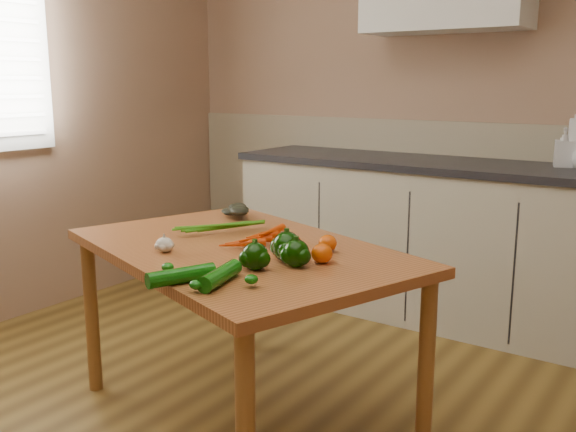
# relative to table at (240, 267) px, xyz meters

# --- Properties ---
(room) EXTENTS (4.04, 5.04, 2.64)m
(room) POSITION_rel_table_xyz_m (0.21, -0.45, 0.61)
(room) COLOR brown
(room) RESTS_ON ground
(counter_run) EXTENTS (2.84, 0.64, 1.14)m
(counter_run) POSITION_rel_table_xyz_m (0.42, 1.56, -0.18)
(counter_run) COLOR #B1AB93
(counter_run) RESTS_ON ground
(table) EXTENTS (1.55, 1.25, 0.72)m
(table) POSITION_rel_table_xyz_m (0.00, 0.00, 0.00)
(table) COLOR #A55C30
(table) RESTS_ON ground
(soap_bottle_b) EXTENTS (0.11, 0.11, 0.20)m
(soap_bottle_b) POSITION_rel_table_xyz_m (0.78, 1.67, 0.36)
(soap_bottle_b) COLOR silver
(soap_bottle_b) RESTS_ON counter_run
(carrot_bunch) EXTENTS (0.30, 0.26, 0.07)m
(carrot_bunch) POSITION_rel_table_xyz_m (-0.03, 0.08, 0.11)
(carrot_bunch) COLOR #D03B04
(carrot_bunch) RESTS_ON table
(leafy_greens) EXTENTS (0.19, 0.17, 0.10)m
(leafy_greens) POSITION_rel_table_xyz_m (-0.34, 0.39, 0.13)
(leafy_greens) COLOR black
(leafy_greens) RESTS_ON table
(garlic_bulb) EXTENTS (0.06, 0.06, 0.05)m
(garlic_bulb) POSITION_rel_table_xyz_m (-0.17, -0.22, 0.11)
(garlic_bulb) COLOR beige
(garlic_bulb) RESTS_ON table
(pepper_a) EXTENTS (0.10, 0.10, 0.10)m
(pepper_a) POSITION_rel_table_xyz_m (0.26, -0.06, 0.13)
(pepper_a) COLOR black
(pepper_a) RESTS_ON table
(pepper_b) EXTENTS (0.09, 0.09, 0.09)m
(pepper_b) POSITION_rel_table_xyz_m (0.33, -0.10, 0.13)
(pepper_b) COLOR black
(pepper_b) RESTS_ON table
(pepper_c) EXTENTS (0.09, 0.09, 0.09)m
(pepper_c) POSITION_rel_table_xyz_m (0.24, -0.21, 0.13)
(pepper_c) COLOR black
(pepper_c) RESTS_ON table
(tomato_a) EXTENTS (0.06, 0.06, 0.06)m
(tomato_a) POSITION_rel_table_xyz_m (0.20, 0.07, 0.11)
(tomato_a) COLOR #991002
(tomato_a) RESTS_ON table
(tomato_b) EXTENTS (0.07, 0.07, 0.06)m
(tomato_b) POSITION_rel_table_xyz_m (0.31, 0.12, 0.11)
(tomato_b) COLOR #D34705
(tomato_b) RESTS_ON table
(tomato_c) EXTENTS (0.07, 0.07, 0.07)m
(tomato_c) POSITION_rel_table_xyz_m (0.38, -0.02, 0.11)
(tomato_c) COLOR #D34705
(tomato_c) RESTS_ON table
(zucchini_a) EXTENTS (0.10, 0.22, 0.05)m
(zucchini_a) POSITION_rel_table_xyz_m (0.24, -0.39, 0.11)
(zucchini_a) COLOR #094A08
(zucchini_a) RESTS_ON table
(zucchini_b) EXTENTS (0.13, 0.22, 0.05)m
(zucchini_b) POSITION_rel_table_xyz_m (0.14, -0.46, 0.11)
(zucchini_b) COLOR #094A08
(zucchini_b) RESTS_ON table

